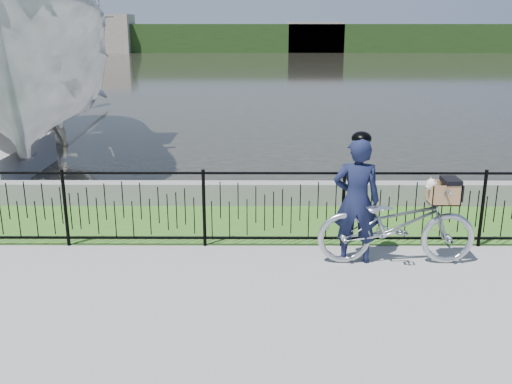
{
  "coord_description": "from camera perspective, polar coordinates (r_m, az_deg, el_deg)",
  "views": [
    {
      "loc": [
        -0.22,
        -6.18,
        3.14
      ],
      "look_at": [
        -0.25,
        1.0,
        1.0
      ],
      "focal_mm": 40.0,
      "sensor_mm": 36.0,
      "label": 1
    }
  ],
  "objects": [
    {
      "name": "ground",
      "position": [
        6.94,
        2.06,
        -10.33
      ],
      "size": [
        120.0,
        120.0,
        0.0
      ],
      "primitive_type": "plane",
      "color": "gray",
      "rests_on": "ground"
    },
    {
      "name": "grass_strip",
      "position": [
        9.33,
        1.58,
        -3.06
      ],
      "size": [
        60.0,
        2.0,
        0.01
      ],
      "primitive_type": "cube",
      "color": "#376820",
      "rests_on": "ground"
    },
    {
      "name": "water",
      "position": [
        39.31,
        0.58,
        12.0
      ],
      "size": [
        120.0,
        120.0,
        0.0
      ],
      "primitive_type": "plane",
      "color": "black",
      "rests_on": "ground"
    },
    {
      "name": "quay_wall",
      "position": [
        10.22,
        1.46,
        -0.14
      ],
      "size": [
        60.0,
        0.3,
        0.4
      ],
      "primitive_type": "cube",
      "color": "gray",
      "rests_on": "ground"
    },
    {
      "name": "fence",
      "position": [
        8.2,
        1.77,
        -1.65
      ],
      "size": [
        14.0,
        0.06,
        1.15
      ],
      "primitive_type": null,
      "color": "black",
      "rests_on": "ground"
    },
    {
      "name": "far_treeline",
      "position": [
        66.2,
        0.45,
        15.16
      ],
      "size": [
        120.0,
        6.0,
        3.0
      ],
      "primitive_type": "cube",
      "color": "#254119",
      "rests_on": "ground"
    },
    {
      "name": "far_building_left",
      "position": [
        66.61,
        -15.79,
        15.01
      ],
      "size": [
        8.0,
        4.0,
        4.0
      ],
      "primitive_type": "cube",
      "color": "#A59485",
      "rests_on": "ground"
    },
    {
      "name": "far_building_right",
      "position": [
        65.0,
        5.94,
        15.14
      ],
      "size": [
        6.0,
        3.0,
        3.2
      ],
      "primitive_type": "cube",
      "color": "#A59485",
      "rests_on": "ground"
    },
    {
      "name": "bicycle_rig",
      "position": [
        7.86,
        13.96,
        -3.06
      ],
      "size": [
        2.1,
        0.73,
        1.21
      ],
      "color": "#B2B7BE",
      "rests_on": "ground"
    },
    {
      "name": "cyclist",
      "position": [
        7.71,
        10.01,
        -0.69
      ],
      "size": [
        0.67,
        0.48,
        1.79
      ],
      "color": "#131836",
      "rests_on": "ground"
    },
    {
      "name": "boat_near",
      "position": [
        15.18,
        -21.44,
        11.55
      ],
      "size": [
        6.72,
        11.04,
        5.8
      ],
      "color": "silver",
      "rests_on": "water"
    }
  ]
}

